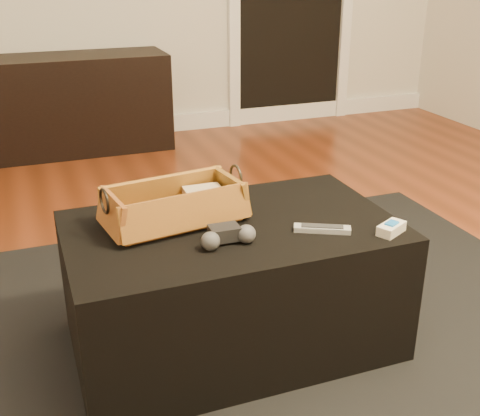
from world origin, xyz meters
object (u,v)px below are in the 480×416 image
object	(u,v)px
tv_remote	(170,217)
cream_gadget	(391,228)
ottoman	(232,285)
game_controller	(227,236)
silver_remote	(322,229)
wicker_basket	(174,207)
media_cabinet	(44,106)

from	to	relation	value
tv_remote	cream_gadget	distance (m)	0.66
ottoman	game_controller	xyz separation A→B (m)	(-0.06, -0.12, 0.24)
silver_remote	cream_gadget	world-z (taller)	cream_gadget
tv_remote	game_controller	world-z (taller)	game_controller
ottoman	wicker_basket	world-z (taller)	wicker_basket
game_controller	cream_gadget	world-z (taller)	game_controller
wicker_basket	game_controller	distance (m)	0.22
tv_remote	wicker_basket	distance (m)	0.04
wicker_basket	media_cabinet	bearing A→B (deg)	96.13
ottoman	wicker_basket	bearing A→B (deg)	153.36
media_cabinet	ottoman	xyz separation A→B (m)	(0.40, -2.38, -0.08)
media_cabinet	silver_remote	xyz separation A→B (m)	(0.64, -2.52, 0.13)
game_controller	wicker_basket	bearing A→B (deg)	116.34
media_cabinet	silver_remote	world-z (taller)	media_cabinet
tv_remote	silver_remote	xyz separation A→B (m)	(0.41, -0.20, -0.02)
cream_gadget	tv_remote	bearing A→B (deg)	154.68
game_controller	cream_gadget	bearing A→B (deg)	-11.94
media_cabinet	game_controller	distance (m)	2.53
tv_remote	cream_gadget	xyz separation A→B (m)	(0.59, -0.28, -0.01)
silver_remote	tv_remote	bearing A→B (deg)	154.13
game_controller	silver_remote	xyz separation A→B (m)	(0.29, -0.02, -0.02)
media_cabinet	wicker_basket	distance (m)	2.32
ottoman	cream_gadget	distance (m)	0.53
wicker_basket	ottoman	bearing A→B (deg)	-26.64
ottoman	media_cabinet	bearing A→B (deg)	99.63
tv_remote	silver_remote	distance (m)	0.46
game_controller	silver_remote	world-z (taller)	game_controller
media_cabinet	ottoman	size ratio (longest dim) A/B	1.56
tv_remote	ottoman	bearing A→B (deg)	-33.26
media_cabinet	tv_remote	world-z (taller)	media_cabinet
ottoman	wicker_basket	distance (m)	0.31
silver_remote	cream_gadget	bearing A→B (deg)	-24.07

